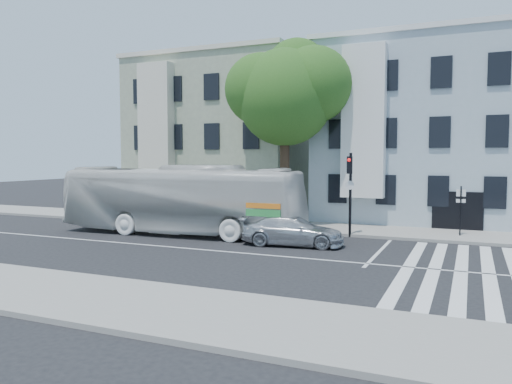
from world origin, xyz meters
The scene contains 11 objects.
ground centered at (0.00, 0.00, 0.00)m, with size 120.00×120.00×0.00m, color black.
sidewalk_far centered at (0.00, 8.00, 0.07)m, with size 80.00×4.00×0.15m, color gray.
sidewalk_near centered at (0.00, -8.00, 0.07)m, with size 80.00×4.00×0.15m, color gray.
building_left centered at (-7.00, 15.00, 5.50)m, with size 12.00×10.00×11.00m, color gray.
building_right centered at (7.00, 15.00, 5.50)m, with size 12.00×10.00×11.00m, color #97AAB3.
street_tree centered at (0.06, 8.74, 7.83)m, with size 7.30×5.90×11.10m.
bus centered at (-3.94, 3.47, 1.82)m, with size 13.10×3.07×3.65m, color silver.
sedan centered at (2.58, 2.60, 0.68)m, with size 4.69×1.91×1.36m, color silver.
hedge centered at (-7.04, 6.30, 0.50)m, with size 8.50×0.84×0.70m, color #1C541B, non-canonical shape.
traffic_signal centered at (4.44, 5.94, 2.76)m, with size 0.44×0.53×4.27m.
far_sign_pole centered at (9.59, 7.81, 1.72)m, with size 0.45×0.18×2.47m.
Camera 1 is at (10.05, -18.92, 4.08)m, focal length 35.00 mm.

